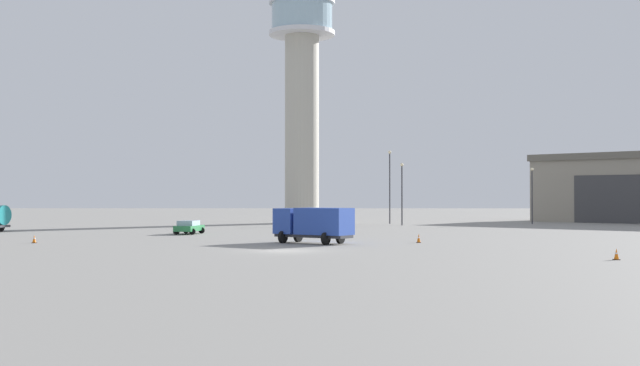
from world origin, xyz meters
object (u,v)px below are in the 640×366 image
light_post_west (390,181)px  control_tower (302,86)px  light_post_east (532,190)px  car_green (189,227)px  light_post_north (402,188)px  traffic_cone_near_left (616,254)px  truck_box_blue (314,223)px  traffic_cone_mid_apron (34,239)px  traffic_cone_near_right (419,238)px

light_post_west → control_tower: bearing=168.0°
light_post_east → car_green: bearing=-144.3°
control_tower → light_post_west: size_ratio=3.53×
car_green → light_post_east: size_ratio=0.59×
control_tower → light_post_north: bearing=-32.5°
car_green → traffic_cone_near_left: 44.72m
truck_box_blue → traffic_cone_mid_apron: 22.83m
truck_box_blue → car_green: size_ratio=1.46×
light_post_north → traffic_cone_near_right: bearing=-92.6°
traffic_cone_near_left → traffic_cone_mid_apron: bearing=158.7°
truck_box_blue → traffic_cone_near_left: 24.57m
traffic_cone_near_left → light_post_north: bearing=98.3°
control_tower → light_post_north: 21.77m
traffic_cone_near_left → traffic_cone_near_right: size_ratio=0.93×
truck_box_blue → traffic_cone_mid_apron: bearing=33.2°
light_post_east → traffic_cone_near_right: bearing=-114.4°
control_tower → traffic_cone_near_right: control_tower is taller
control_tower → light_post_east: (31.95, -3.22, -14.89)m
control_tower → light_post_north: control_tower is taller
truck_box_blue → traffic_cone_near_left: (18.59, -16.01, -1.32)m
light_post_east → light_post_north: size_ratio=0.95×
traffic_cone_near_left → traffic_cone_mid_apron: size_ratio=1.05×
truck_box_blue → light_post_west: (9.16, 46.24, 4.30)m
control_tower → light_post_west: bearing=-12.0°
traffic_cone_near_left → car_green: bearing=135.1°
traffic_cone_near_right → light_post_east: bearing=65.6°
truck_box_blue → car_green: 20.36m
light_post_east → traffic_cone_mid_apron: (-51.52, -45.52, -4.36)m
traffic_cone_near_left → truck_box_blue: bearing=139.3°
light_post_east → light_post_north: (-18.36, -5.44, 0.24)m
car_green → truck_box_blue: bearing=-131.5°
light_post_north → traffic_cone_mid_apron: size_ratio=12.56×
control_tower → traffic_cone_mid_apron: size_ratio=55.04×
control_tower → light_post_north: size_ratio=4.38×
light_post_west → light_post_east: (19.57, -0.59, -1.28)m
car_green → traffic_cone_near_left: (31.66, -31.58, -0.40)m
light_post_east → light_post_north: bearing=-163.5°
control_tower → traffic_cone_near_right: (11.78, -47.71, -19.21)m
traffic_cone_near_right → traffic_cone_mid_apron: 31.37m
truck_box_blue → traffic_cone_mid_apron: truck_box_blue is taller
control_tower → light_post_west: control_tower is taller
car_green → light_post_north: 34.26m
light_post_west → traffic_cone_mid_apron: (-31.95, -46.11, -5.64)m
traffic_cone_near_right → traffic_cone_near_left: bearing=-59.7°
light_post_west → light_post_east: light_post_west is taller
traffic_cone_near_left → traffic_cone_near_right: (-10.02, 17.16, 0.02)m
truck_box_blue → traffic_cone_mid_apron: (-22.79, 0.13, -1.34)m
light_post_east → control_tower: bearing=174.2°
truck_box_blue → traffic_cone_near_left: bearing=172.7°
light_post_north → control_tower: bearing=147.5°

